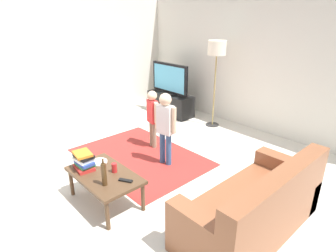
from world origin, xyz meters
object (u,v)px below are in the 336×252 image
book_stack (84,161)px  plate (99,162)px  couch (257,211)px  soda_can (114,168)px  bottle (104,174)px  tv_remote (126,180)px  child_center (165,123)px  coffee_table (105,177)px  tv_stand (170,104)px  tv (170,79)px  child_near_tv (153,114)px  floor_lamp (217,53)px

book_stack → plate: (-0.02, 0.22, -0.10)m
couch → soda_can: 1.75m
book_stack → bottle: bottle is taller
tv_remote → plate: bearing=149.9°
child_center → coffee_table: child_center is taller
tv_stand → couch: bearing=-29.8°
coffee_table → tv_stand: bearing=123.7°
tv_stand → tv_remote: tv_stand is taller
child_center → soda_can: (0.29, -1.12, -0.23)m
tv → child_near_tv: 1.85m
tv → book_stack: size_ratio=3.67×
tv_stand → child_center: size_ratio=1.02×
child_center → bottle: size_ratio=3.46×
tv_stand → soda_can: soda_can is taller
floor_lamp → couch: bearing=-42.6°
child_center → book_stack: bearing=-91.8°
bottle → tv_remote: (0.10, 0.22, -0.14)m
tv_stand → plate: tv_stand is taller
tv → plate: 3.35m
child_near_tv → tv_remote: child_near_tv is taller
book_stack → soda_can: 0.41m
plate → tv_remote: bearing=0.0°
tv_stand → floor_lamp: floor_lamp is taller
coffee_table → soda_can: bearing=67.4°
couch → tv_remote: bearing=-147.0°
floor_lamp → coffee_table: (0.81, -3.13, -1.17)m
coffee_table → bottle: (0.22, -0.12, 0.19)m
child_near_tv → tv_remote: (1.19, -1.40, -0.20)m
book_stack → bottle: bearing=-0.4°
floor_lamp → child_center: floor_lamp is taller
tv_stand → tv: bearing=-90.0°
tv → book_stack: tv is taller
tv_remote → soda_can: bearing=145.6°
bottle → tv_remote: bearing=65.6°
soda_can → tv: bearing=125.7°
floor_lamp → plate: (0.51, -3.03, -1.12)m
bottle → soda_can: bearing=125.3°
child_center → coffee_table: size_ratio=1.17×
child_near_tv → tv_remote: size_ratio=6.14×
tv_stand → bottle: size_ratio=3.54×
soda_can → bottle: bearing=-54.7°
bottle → tv_remote: 0.28m
soda_can → coffee_table: bearing=-112.6°
book_stack → floor_lamp: bearing=99.1°
floor_lamp → plate: floor_lamp is taller
couch → child_center: child_center is taller
tv_remote → floor_lamp: bearing=80.2°
tv_stand → plate: 3.34m
child_near_tv → coffee_table: child_near_tv is taller
coffee_table → book_stack: size_ratio=3.34×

